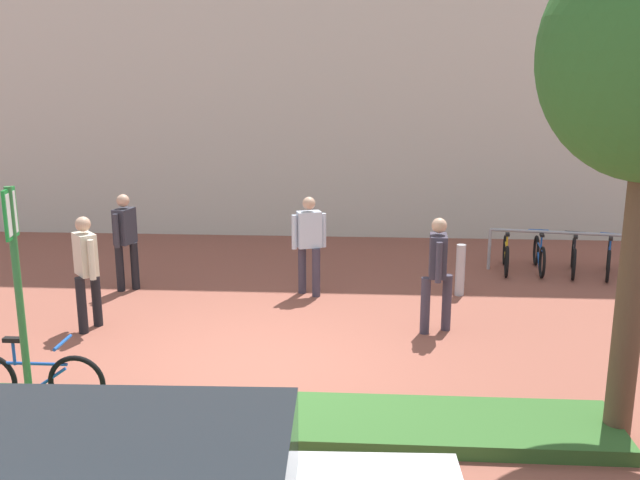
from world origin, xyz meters
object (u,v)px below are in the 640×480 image
at_px(parking_sign_post, 17,272).
at_px(bollard_steel, 460,270).
at_px(person_shirt_blue, 86,266).
at_px(person_suited_dark, 125,236).
at_px(bike_at_sign, 33,380).
at_px(person_casual_tan, 309,239).
at_px(person_suited_navy, 438,268).
at_px(bike_rack_cluster, 574,256).

relative_size(parking_sign_post, bollard_steel, 2.88).
bearing_deg(person_shirt_blue, person_suited_dark, 92.92).
height_order(bike_at_sign, person_shirt_blue, person_shirt_blue).
distance_m(bike_at_sign, person_casual_tan, 5.25).
bearing_deg(person_suited_dark, person_shirt_blue, -87.08).
distance_m(person_casual_tan, person_suited_navy, 2.61).
bearing_deg(bike_at_sign, bollard_steel, 40.31).
relative_size(bollard_steel, person_suited_navy, 0.52).
distance_m(parking_sign_post, person_suited_dark, 4.81).
height_order(parking_sign_post, bike_rack_cluster, parking_sign_post).
bearing_deg(person_shirt_blue, person_casual_tan, 31.26).
xyz_separation_m(parking_sign_post, person_casual_tan, (2.69, 4.67, -0.70)).
bearing_deg(bike_rack_cluster, parking_sign_post, -140.54).
xyz_separation_m(bike_rack_cluster, person_suited_navy, (-2.94, -3.28, 0.64)).
relative_size(parking_sign_post, person_suited_dark, 1.51).
distance_m(bike_at_sign, person_suited_navy, 5.55).
bearing_deg(person_suited_dark, bike_rack_cluster, 10.80).
distance_m(person_suited_dark, person_shirt_blue, 1.96).
relative_size(person_casual_tan, person_shirt_blue, 1.00).
relative_size(person_casual_tan, person_suited_navy, 1.00).
bearing_deg(person_suited_dark, person_casual_tan, -1.05).
bearing_deg(bike_at_sign, person_suited_navy, 30.02).
bearing_deg(bollard_steel, person_suited_navy, -108.25).
bearing_deg(bike_at_sign, person_shirt_blue, 98.11).
distance_m(person_suited_navy, person_shirt_blue, 5.14).
xyz_separation_m(person_casual_tan, person_shirt_blue, (-3.13, -1.90, 0.00)).
bearing_deg(bollard_steel, person_suited_dark, -179.24).
distance_m(bike_rack_cluster, person_suited_dark, 8.35).
xyz_separation_m(bike_rack_cluster, bollard_steel, (-2.35, -1.48, 0.10)).
bearing_deg(bollard_steel, bike_rack_cluster, 32.25).
bearing_deg(parking_sign_post, bike_at_sign, 107.93).
bearing_deg(person_suited_navy, parking_sign_post, -147.34).
relative_size(person_suited_navy, person_shirt_blue, 1.00).
height_order(parking_sign_post, person_suited_navy, parking_sign_post).
height_order(bollard_steel, person_casual_tan, person_casual_tan).
relative_size(parking_sign_post, person_casual_tan, 1.51).
xyz_separation_m(person_casual_tan, person_suited_dark, (-3.23, 0.06, 0.00)).
height_order(bollard_steel, person_shirt_blue, person_shirt_blue).
bearing_deg(person_casual_tan, person_suited_navy, -39.55).
relative_size(bike_rack_cluster, person_casual_tan, 1.85).
height_order(bike_at_sign, person_suited_navy, person_suited_navy).
xyz_separation_m(person_casual_tan, person_suited_navy, (2.01, -1.66, 0.00)).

